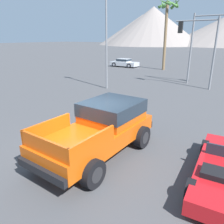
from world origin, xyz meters
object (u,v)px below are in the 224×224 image
(traffic_light_main, at_px, (199,40))
(street_lamp_post, at_px, (106,29))
(orange_pickup_truck, at_px, (103,125))
(palm_tree_tall, at_px, (168,17))
(parked_car_silver, at_px, (124,63))
(traffic_light_crosswalk, at_px, (212,35))

(traffic_light_main, xyz_separation_m, street_lamp_post, (-6.13, -4.39, 0.83))
(orange_pickup_truck, relative_size, palm_tree_tall, 0.59)
(palm_tree_tall, bearing_deg, parked_car_silver, -177.95)
(orange_pickup_truck, bearing_deg, palm_tree_tall, 107.11)
(orange_pickup_truck, relative_size, traffic_light_main, 0.91)
(traffic_light_crosswalk, bearing_deg, palm_tree_tall, 132.05)
(orange_pickup_truck, bearing_deg, traffic_light_main, 91.71)
(parked_car_silver, distance_m, traffic_light_main, 15.41)
(orange_pickup_truck, height_order, street_lamp_post, street_lamp_post)
(parked_car_silver, bearing_deg, street_lamp_post, 25.15)
(traffic_light_main, bearing_deg, orange_pickup_truck, 89.62)
(traffic_light_crosswalk, height_order, palm_tree_tall, palm_tree_tall)
(orange_pickup_truck, distance_m, traffic_light_main, 13.69)
(street_lamp_post, bearing_deg, traffic_light_main, 35.60)
(street_lamp_post, xyz_separation_m, palm_tree_tall, (0.02, 13.46, 1.72))
(parked_car_silver, relative_size, traffic_light_main, 0.73)
(traffic_light_crosswalk, height_order, street_lamp_post, street_lamp_post)
(palm_tree_tall, bearing_deg, traffic_light_main, -56.02)
(traffic_light_main, bearing_deg, street_lamp_post, 35.60)
(traffic_light_main, relative_size, street_lamp_post, 0.71)
(orange_pickup_truck, relative_size, traffic_light_crosswalk, 0.84)
(parked_car_silver, distance_m, traffic_light_crosswalk, 15.15)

